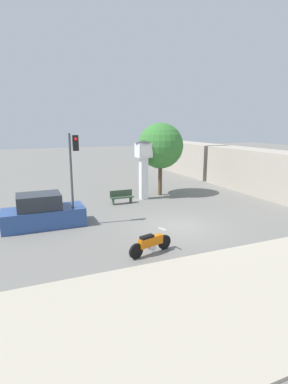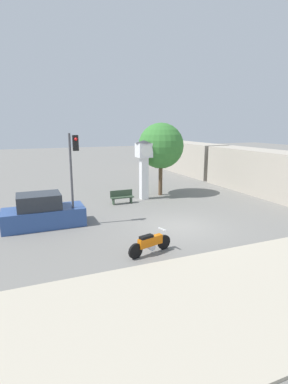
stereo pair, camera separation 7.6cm
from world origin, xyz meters
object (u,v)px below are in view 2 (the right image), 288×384
at_px(freight_train, 218,163).
at_px(parked_car, 43,213).
at_px(motorcycle, 150,243).
at_px(clock_tower, 144,160).
at_px(bench, 122,197).
at_px(street_tree, 161,146).
at_px(traffic_light, 73,164).

bearing_deg(freight_train, parked_car, -155.66).
xyz_separation_m(motorcycle, freight_train, (12.85, 12.98, 1.23)).
height_order(motorcycle, parked_car, parked_car).
xyz_separation_m(clock_tower, freight_train, (9.42, 4.00, -1.14)).
relative_size(bench, parked_car, 0.38).
xyz_separation_m(clock_tower, parked_car, (-7.31, -3.56, -2.09)).
relative_size(street_tree, parked_car, 1.31).
bearing_deg(bench, motorcycle, -100.38).
height_order(freight_train, street_tree, street_tree).
distance_m(motorcycle, parked_car, 6.67).
xyz_separation_m(traffic_light, bench, (3.74, 3.41, -2.85)).
distance_m(motorcycle, bench, 8.48).
bearing_deg(traffic_light, freight_train, 28.10).
bearing_deg(parked_car, clock_tower, 25.97).
relative_size(clock_tower, parked_car, 1.01).
distance_m(motorcycle, street_tree, 11.40).
bearing_deg(bench, street_tree, 20.09).
height_order(motorcycle, street_tree, street_tree).
bearing_deg(clock_tower, traffic_light, -144.42).
xyz_separation_m(bench, parked_car, (-5.41, -2.93, 0.26)).
distance_m(motorcycle, traffic_light, 6.13).
height_order(clock_tower, street_tree, street_tree).
xyz_separation_m(freight_train, traffic_light, (-15.06, -8.04, 1.64)).
bearing_deg(clock_tower, freight_train, 23.04).
bearing_deg(street_tree, freight_train, 23.23).
relative_size(freight_train, bench, 15.99).
bearing_deg(freight_train, clock_tower, -156.96).
xyz_separation_m(motorcycle, parked_car, (-3.88, 5.41, 0.28)).
height_order(motorcycle, bench, motorcycle).
bearing_deg(motorcycle, parked_car, 110.05).
height_order(traffic_light, street_tree, street_tree).
distance_m(bench, parked_car, 6.16).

